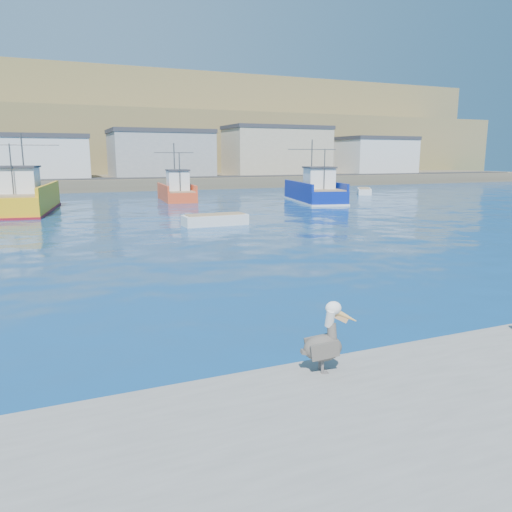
{
  "coord_description": "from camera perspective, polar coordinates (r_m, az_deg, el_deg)",
  "views": [
    {
      "loc": [
        -7.4,
        -11.52,
        4.66
      ],
      "look_at": [
        -1.12,
        3.19,
        1.45
      ],
      "focal_mm": 35.0,
      "sensor_mm": 36.0,
      "label": 1
    }
  ],
  "objects": [
    {
      "name": "skiff_mid",
      "position": [
        34.46,
        -4.69,
        4.03
      ],
      "size": [
        4.47,
        1.69,
        0.96
      ],
      "color": "silver",
      "rests_on": "ground"
    },
    {
      "name": "trawler_blue",
      "position": [
        52.57,
        6.74,
        7.27
      ],
      "size": [
        5.99,
        11.36,
        6.45
      ],
      "color": "navy",
      "rests_on": "ground"
    },
    {
      "name": "ground",
      "position": [
        14.46,
        9.16,
        -7.61
      ],
      "size": [
        260.0,
        260.0,
        0.0
      ],
      "primitive_type": "plane",
      "color": "navy",
      "rests_on": "ground"
    },
    {
      "name": "far_shore",
      "position": [
        121.03,
        -20.11,
        12.7
      ],
      "size": [
        200.0,
        81.0,
        24.0
      ],
      "color": "brown",
      "rests_on": "ground"
    },
    {
      "name": "skiff_far",
      "position": [
        64.38,
        12.26,
        7.19
      ],
      "size": [
        3.64,
        4.55,
        0.96
      ],
      "color": "silver",
      "rests_on": "ground"
    },
    {
      "name": "dock_bollards",
      "position": [
        12.08,
        20.43,
        -8.79
      ],
      "size": [
        36.2,
        0.2,
        0.3
      ],
      "color": "#4C4C4C",
      "rests_on": "dock"
    },
    {
      "name": "boat_orange",
      "position": [
        54.38,
        -9.04,
        7.35
      ],
      "size": [
        4.23,
        8.31,
        6.05
      ],
      "color": "#ED4722",
      "rests_on": "ground"
    },
    {
      "name": "trawler_yellow_b",
      "position": [
        47.1,
        -25.08,
        5.96
      ],
      "size": [
        6.32,
        13.31,
        6.71
      ],
      "color": "#EEAB14",
      "rests_on": "ground"
    },
    {
      "name": "pelican",
      "position": [
        9.95,
        7.88,
        -9.71
      ],
      "size": [
        1.15,
        0.61,
        1.42
      ],
      "color": "#595451",
      "rests_on": "dock"
    }
  ]
}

